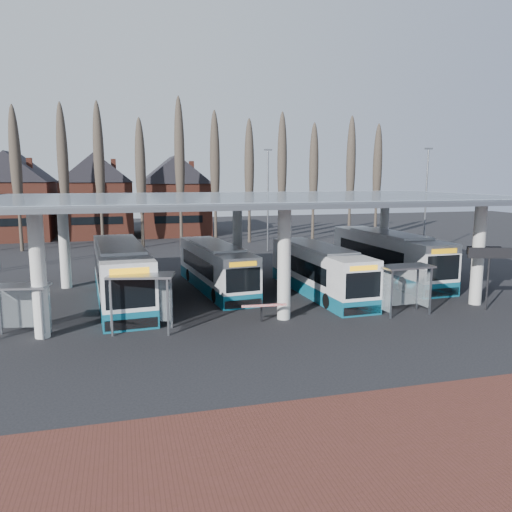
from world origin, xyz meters
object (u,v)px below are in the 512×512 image
object	(u,v)px
bus_3	(387,257)
shelter_1	(142,289)
bus_2	(319,271)
bus_0	(121,274)
bus_1	(215,268)
shelter_2	(404,278)
shelter_0	(21,299)

from	to	relation	value
bus_3	shelter_1	size ratio (longest dim) A/B	3.74
bus_2	bus_0	bearing A→B (deg)	171.89
bus_3	bus_1	bearing A→B (deg)	178.12
bus_3	shelter_1	xyz separation A→B (m)	(-18.07, -8.32, 0.46)
bus_3	shelter_2	world-z (taller)	bus_3
shelter_0	shelter_1	xyz separation A→B (m)	(5.59, -0.68, 0.27)
bus_2	shelter_0	xyz separation A→B (m)	(-16.96, -4.55, 0.35)
bus_1	bus_3	distance (m)	12.94
shelter_2	shelter_1	bearing A→B (deg)	174.22
shelter_1	bus_1	bearing A→B (deg)	71.04
bus_1	shelter_1	xyz separation A→B (m)	(-5.13, -8.24, 0.64)
bus_0	bus_2	xyz separation A→B (m)	(12.39, -1.24, -0.19)
bus_2	bus_3	world-z (taller)	bus_3
shelter_0	shelter_2	bearing A→B (deg)	7.05
bus_1	bus_3	xyz separation A→B (m)	(12.94, 0.09, 0.19)
bus_3	bus_2	bearing A→B (deg)	-157.49
bus_1	bus_3	bearing A→B (deg)	-5.52
bus_1	shelter_1	size ratio (longest dim) A/B	3.34
bus_1	shelter_2	world-z (taller)	bus_1
shelter_1	shelter_2	xyz separation A→B (m)	(14.09, -0.41, -0.12)
bus_3	shelter_2	distance (m)	9.61
bus_0	bus_3	xyz separation A→B (m)	(19.09, 1.86, -0.03)
shelter_1	bus_3	bearing A→B (deg)	37.69
bus_2	shelter_1	size ratio (longest dim) A/B	3.38
bus_1	bus_2	bearing A→B (deg)	-31.64
bus_3	shelter_0	bearing A→B (deg)	-164.37
shelter_1	bus_0	bearing A→B (deg)	111.96
shelter_1	shelter_2	world-z (taller)	shelter_1
shelter_0	bus_0	bearing A→B (deg)	61.98
bus_0	shelter_0	distance (m)	7.37
bus_1	shelter_0	size ratio (longest dim) A/B	3.89
shelter_1	shelter_2	size ratio (longest dim) A/B	1.12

